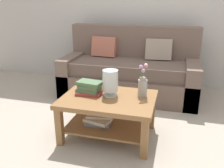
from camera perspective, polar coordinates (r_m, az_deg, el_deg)
ground_plane at (r=3.11m, az=2.46°, el=-8.95°), size 10.00×10.00×0.00m
back_wall at (r=4.36m, az=7.77°, el=17.67°), size 6.40×0.12×2.70m
couch at (r=3.89m, az=4.19°, el=2.82°), size 2.08×0.90×1.06m
coffee_table at (r=2.69m, az=-1.04°, el=-5.83°), size 1.00×0.72×0.47m
book_stack_main at (r=2.72m, az=-5.28°, el=-0.90°), size 0.29×0.24×0.14m
glass_hurricane_vase at (r=2.62m, az=-0.39°, el=0.58°), size 0.17×0.17×0.29m
flower_pitcher at (r=2.63m, az=7.19°, el=-0.10°), size 0.10×0.11×0.36m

